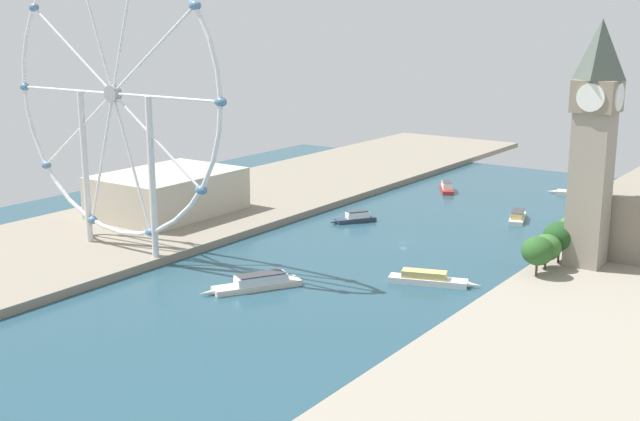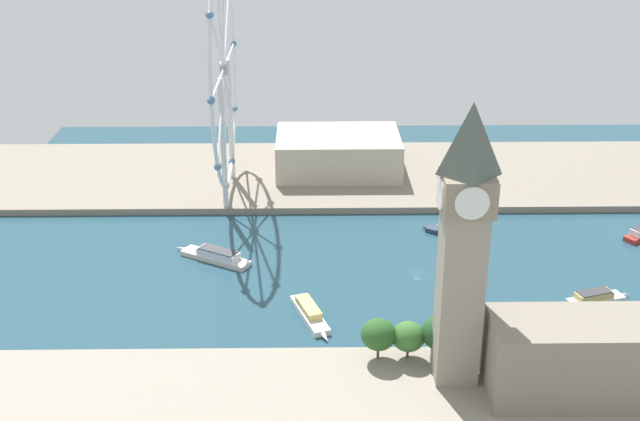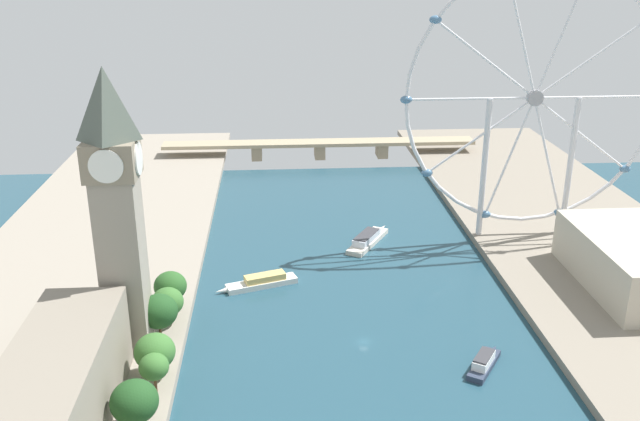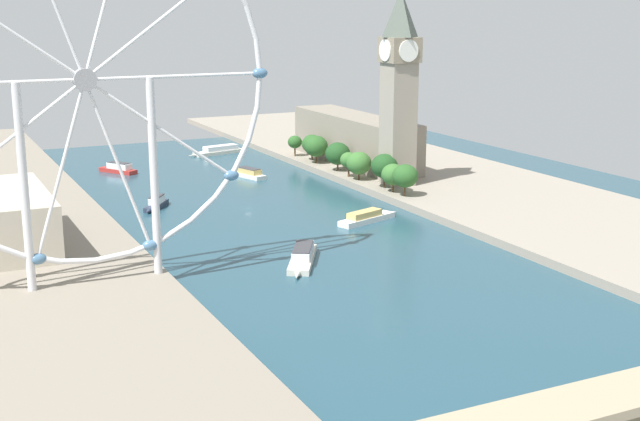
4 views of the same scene
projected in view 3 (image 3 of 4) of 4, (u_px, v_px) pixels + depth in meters
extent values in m
plane|color=#234756|center=(364.00, 342.00, 217.43)|extent=(371.54, 371.54, 0.00)
cube|color=gray|center=(35.00, 349.00, 210.55)|extent=(90.00, 520.00, 3.00)
cube|color=gray|center=(123.00, 265.00, 200.84)|extent=(12.16, 12.16, 53.40)
cube|color=gray|center=(112.00, 159.00, 189.59)|extent=(14.10, 14.10, 10.65)
pyramid|color=#4C564C|center=(106.00, 103.00, 184.22)|extent=(12.77, 12.77, 19.96)
cylinder|color=white|center=(117.00, 152.00, 196.41)|extent=(9.24, 0.50, 9.24)
cylinder|color=white|center=(106.00, 167.00, 182.78)|extent=(9.24, 0.50, 9.24)
cylinder|color=white|center=(139.00, 158.00, 190.05)|extent=(0.50, 9.24, 9.24)
cylinder|color=white|center=(85.00, 159.00, 189.13)|extent=(0.50, 9.24, 9.24)
ellipsoid|color=#1E471E|center=(134.00, 402.00, 170.11)|extent=(11.94, 11.94, 10.75)
cylinder|color=#513823|center=(156.00, 384.00, 186.92)|extent=(0.80, 0.80, 4.68)
ellipsoid|color=#386B2D|center=(154.00, 367.00, 184.97)|extent=(8.08, 8.08, 7.27)
cylinder|color=#513823|center=(157.00, 370.00, 194.56)|extent=(0.80, 0.80, 3.08)
ellipsoid|color=#386B2D|center=(155.00, 352.00, 192.41)|extent=(11.45, 11.45, 10.30)
cylinder|color=#513823|center=(160.00, 332.00, 212.67)|extent=(0.80, 0.80, 4.84)
ellipsoid|color=#1E471E|center=(159.00, 311.00, 210.18)|extent=(11.70, 11.70, 10.53)
cylinder|color=#513823|center=(172.00, 303.00, 230.38)|extent=(0.80, 0.80, 4.25)
ellipsoid|color=#285623|center=(170.00, 286.00, 228.12)|extent=(10.80, 10.80, 9.72)
cylinder|color=#513823|center=(169.00, 318.00, 221.98)|extent=(0.80, 0.80, 3.50)
ellipsoid|color=#386B2D|center=(167.00, 302.00, 219.93)|extent=(10.21, 10.21, 9.19)
torus|color=silver|center=(535.00, 98.00, 273.55)|extent=(104.43, 1.61, 104.43)
cylinder|color=#99999E|center=(535.00, 98.00, 273.55)|extent=(6.17, 3.00, 6.17)
cylinder|color=silver|center=(598.00, 97.00, 275.17)|extent=(51.41, 0.97, 0.97)
cylinder|color=silver|center=(591.00, 59.00, 269.56)|extent=(42.16, 0.97, 31.00)
cylinder|color=silver|center=(562.00, 34.00, 265.47)|extent=(16.80, 0.97, 49.19)
cylinder|color=silver|center=(521.00, 35.00, 264.47)|extent=(16.80, 0.97, 49.19)
cylinder|color=silver|center=(486.00, 60.00, 266.93)|extent=(42.16, 0.97, 31.00)
cylinder|color=silver|center=(471.00, 99.00, 271.93)|extent=(51.41, 0.97, 0.97)
cylinder|color=silver|center=(480.00, 136.00, 277.54)|extent=(42.16, 0.97, 31.00)
cylinder|color=silver|center=(509.00, 158.00, 281.63)|extent=(16.80, 0.97, 49.19)
cylinder|color=silver|center=(547.00, 157.00, 282.63)|extent=(16.80, 0.97, 49.19)
cylinder|color=silver|center=(581.00, 134.00, 280.17)|extent=(42.16, 0.97, 31.00)
ellipsoid|color=teal|center=(436.00, 20.00, 260.32)|extent=(4.80, 3.20, 3.20)
ellipsoid|color=teal|center=(406.00, 100.00, 270.31)|extent=(4.80, 3.20, 3.20)
ellipsoid|color=teal|center=(427.00, 173.00, 281.53)|extent=(4.80, 3.20, 3.20)
ellipsoid|color=teal|center=(485.00, 214.00, 289.71)|extent=(4.80, 3.20, 3.20)
ellipsoid|color=teal|center=(559.00, 212.00, 291.72)|extent=(4.80, 3.20, 3.20)
ellipsoid|color=teal|center=(625.00, 169.00, 286.78)|extent=(4.80, 3.20, 3.20)
cylinder|color=silver|center=(570.00, 167.00, 284.81)|extent=(2.40, 2.40, 57.71)
cylinder|color=silver|center=(484.00, 169.00, 282.54)|extent=(2.40, 2.40, 57.71)
cube|color=tan|center=(320.00, 143.00, 408.78)|extent=(183.54, 13.35, 2.00)
cube|color=gray|center=(257.00, 152.00, 408.17)|extent=(6.00, 12.01, 7.91)
cube|color=gray|center=(320.00, 151.00, 410.52)|extent=(6.00, 12.01, 7.91)
cube|color=gray|center=(382.00, 150.00, 412.86)|extent=(6.00, 12.01, 7.91)
cube|color=white|center=(262.00, 284.00, 253.17)|extent=(26.66, 14.05, 2.11)
cone|color=white|center=(221.00, 291.00, 247.61)|extent=(5.15, 3.53, 2.11)
cube|color=#DBB766|center=(265.00, 277.00, 252.86)|extent=(15.69, 9.48, 2.40)
cube|color=#2D384C|center=(484.00, 365.00, 203.49)|extent=(14.03, 17.71, 1.87)
cone|color=#2D384C|center=(494.00, 349.00, 212.01)|extent=(3.36, 3.74, 1.87)
cube|color=white|center=(484.00, 360.00, 201.97)|extent=(8.94, 10.60, 2.61)
cube|color=#38383D|center=(484.00, 356.00, 201.43)|extent=(8.22, 9.65, 0.48)
cube|color=beige|center=(368.00, 241.00, 290.33)|extent=(20.85, 29.03, 1.93)
cone|color=beige|center=(383.00, 228.00, 304.76)|extent=(4.35, 5.58, 1.93)
cube|color=silver|center=(366.00, 238.00, 288.29)|extent=(13.73, 17.91, 2.64)
cube|color=#38383D|center=(367.00, 234.00, 287.75)|extent=(12.62, 16.27, 0.42)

